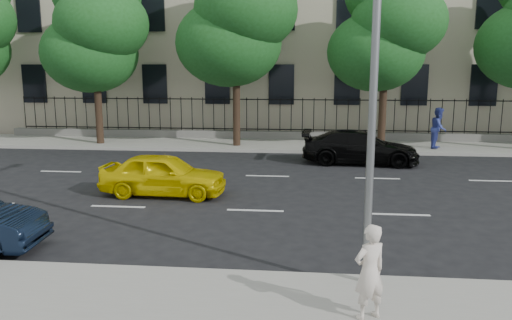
{
  "coord_description": "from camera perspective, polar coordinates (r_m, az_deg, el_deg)",
  "views": [
    {
      "loc": [
        1.36,
        -10.97,
        4.02
      ],
      "look_at": [
        -0.03,
        3.0,
        1.36
      ],
      "focal_mm": 35.0,
      "sensor_mm": 36.0,
      "label": 1
    }
  ],
  "objects": [
    {
      "name": "tree_b",
      "position": [
        26.5,
        -17.82,
        14.17
      ],
      "size": [
        5.53,
        5.12,
        8.97
      ],
      "color": "#382619",
      "rests_on": "far_sidewalk"
    },
    {
      "name": "lane_markings",
      "position": [
        16.28,
        0.71,
        -3.55
      ],
      "size": [
        49.6,
        4.62,
        0.01
      ],
      "primitive_type": null,
      "color": "silver",
      "rests_on": "ground"
    },
    {
      "name": "black_sedan",
      "position": [
        21.15,
        11.79,
        1.44
      ],
      "size": [
        4.89,
        2.26,
        1.39
      ],
      "primitive_type": "imported",
      "rotation": [
        0.0,
        0.0,
        1.5
      ],
      "color": "black",
      "rests_on": "ground"
    },
    {
      "name": "street_light",
      "position": [
        9.35,
        13.25,
        17.4
      ],
      "size": [
        0.25,
        3.32,
        8.05
      ],
      "color": "slate",
      "rests_on": "near_sidewalk"
    },
    {
      "name": "pedestrian_far",
      "position": [
        25.19,
        20.16,
        3.46
      ],
      "size": [
        1.06,
        1.17,
        1.94
      ],
      "primitive_type": "imported",
      "rotation": [
        0.0,
        0.0,
        1.14
      ],
      "color": "#334096",
      "rests_on": "far_sidewalk"
    },
    {
      "name": "woman_near",
      "position": [
        8.02,
        12.85,
        -12.36
      ],
      "size": [
        0.66,
        0.59,
        1.52
      ],
      "primitive_type": "imported",
      "rotation": [
        0.0,
        0.0,
        3.67
      ],
      "color": "silver",
      "rests_on": "near_sidewalk"
    },
    {
      "name": "iron_fence",
      "position": [
        26.92,
        2.74,
        3.51
      ],
      "size": [
        30.0,
        0.5,
        2.2
      ],
      "color": "slate",
      "rests_on": "far_sidewalk"
    },
    {
      "name": "far_sidewalk",
      "position": [
        25.32,
        2.53,
        1.74
      ],
      "size": [
        60.0,
        4.0,
        0.15
      ],
      "primitive_type": "cube",
      "color": "gray",
      "rests_on": "ground"
    },
    {
      "name": "tree_d",
      "position": [
        24.68,
        14.72,
        14.6
      ],
      "size": [
        5.34,
        4.94,
        8.84
      ],
      "color": "#382619",
      "rests_on": "far_sidewalk"
    },
    {
      "name": "tree_c",
      "position": [
        24.68,
        -2.17,
        16.27
      ],
      "size": [
        5.89,
        5.5,
        9.8
      ],
      "color": "#382619",
      "rests_on": "far_sidewalk"
    },
    {
      "name": "ground",
      "position": [
        11.76,
        -1.33,
        -9.25
      ],
      "size": [
        120.0,
        120.0,
        0.0
      ],
      "primitive_type": "plane",
      "color": "black",
      "rests_on": "ground"
    },
    {
      "name": "yellow_taxi",
      "position": [
        15.9,
        -10.53,
        -1.63
      ],
      "size": [
        3.98,
        1.74,
        1.34
      ],
      "primitive_type": "imported",
      "rotation": [
        0.0,
        0.0,
        1.53
      ],
      "color": "yellow",
      "rests_on": "ground"
    }
  ]
}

